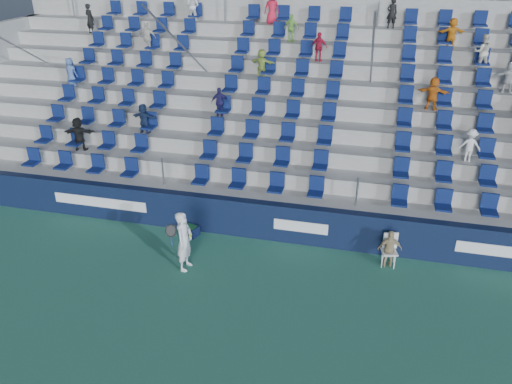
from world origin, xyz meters
TOP-DOWN VIEW (x-y plane):
  - ground at (0.00, 0.00)m, footprint 70.00×70.00m
  - sponsor_wall at (0.00, 3.15)m, footprint 24.00×0.32m
  - grandstand at (-0.00, 8.24)m, footprint 24.00×8.17m
  - tennis_player at (-1.37, 1.09)m, footprint 0.69×0.67m
  - line_judge_chair at (4.05, 2.65)m, footprint 0.50×0.51m
  - line_judge at (4.05, 2.50)m, footprint 0.69×0.38m
  - ball_bin at (-1.90, 2.75)m, footprint 0.64×0.51m

SIDE VIEW (x-z plane):
  - ground at x=0.00m, z-range 0.00..0.00m
  - ball_bin at x=-1.90m, z-range 0.01..0.33m
  - line_judge_chair at x=4.05m, z-range 0.07..1.00m
  - line_judge at x=4.05m, z-range 0.00..1.12m
  - sponsor_wall at x=0.00m, z-range 0.00..1.20m
  - tennis_player at x=-1.37m, z-range 0.00..1.74m
  - grandstand at x=0.00m, z-range -1.18..5.45m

